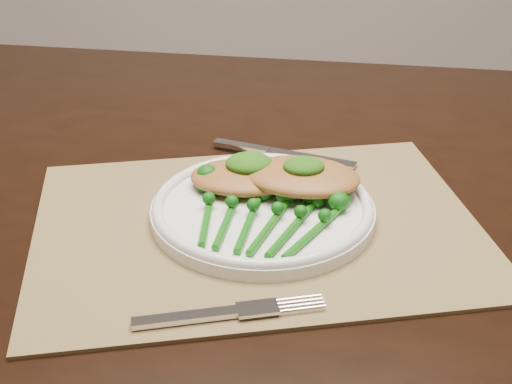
{
  "coord_description": "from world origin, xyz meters",
  "views": [
    {
      "loc": [
        -0.04,
        -0.76,
        1.16
      ],
      "look_at": [
        -0.04,
        -0.08,
        0.78
      ],
      "focal_mm": 50.0,
      "sensor_mm": 36.0,
      "label": 1
    }
  ],
  "objects_px": {
    "chicken_fillet_left": "(244,177)",
    "broccolini_bundle": "(261,222)",
    "placemat": "(257,226)",
    "dinner_plate": "(263,208)"
  },
  "relations": [
    {
      "from": "chicken_fillet_left",
      "to": "broccolini_bundle",
      "type": "xyz_separation_m",
      "value": [
        0.02,
        -0.08,
        -0.01
      ]
    },
    {
      "from": "placemat",
      "to": "broccolini_bundle",
      "type": "distance_m",
      "value": 0.03
    },
    {
      "from": "placemat",
      "to": "dinner_plate",
      "type": "xyz_separation_m",
      "value": [
        0.01,
        0.01,
        0.01
      ]
    },
    {
      "from": "dinner_plate",
      "to": "chicken_fillet_left",
      "type": "bearing_deg",
      "value": 115.52
    },
    {
      "from": "broccolini_bundle",
      "to": "placemat",
      "type": "bearing_deg",
      "value": 113.78
    },
    {
      "from": "dinner_plate",
      "to": "broccolini_bundle",
      "type": "bearing_deg",
      "value": -93.91
    },
    {
      "from": "placemat",
      "to": "dinner_plate",
      "type": "distance_m",
      "value": 0.02
    },
    {
      "from": "placemat",
      "to": "broccolini_bundle",
      "type": "bearing_deg",
      "value": -91.3
    },
    {
      "from": "dinner_plate",
      "to": "chicken_fillet_left",
      "type": "xyz_separation_m",
      "value": [
        -0.02,
        0.04,
        0.02
      ]
    },
    {
      "from": "chicken_fillet_left",
      "to": "placemat",
      "type": "bearing_deg",
      "value": -72.97
    }
  ]
}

